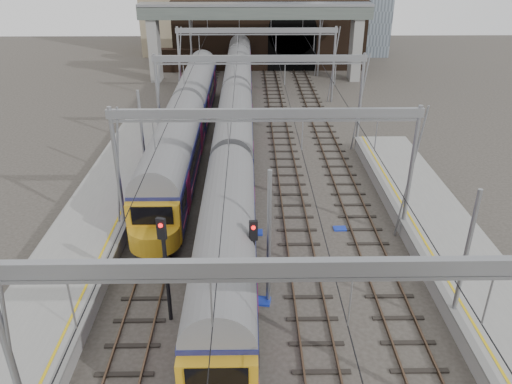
{
  "coord_description": "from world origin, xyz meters",
  "views": [
    {
      "loc": [
        -0.89,
        -17.4,
        15.64
      ],
      "look_at": [
        -0.49,
        9.1,
        2.4
      ],
      "focal_mm": 35.0,
      "sensor_mm": 36.0,
      "label": 1
    }
  ],
  "objects_px": {
    "train_main": "(237,102)",
    "signal_near_left": "(165,259)",
    "signal_near_centre": "(253,257)",
    "train_second": "(188,118)"
  },
  "relations": [
    {
      "from": "train_main",
      "to": "train_second",
      "type": "relative_size",
      "value": 1.92
    },
    {
      "from": "train_main",
      "to": "signal_near_left",
      "type": "distance_m",
      "value": 26.87
    },
    {
      "from": "train_main",
      "to": "signal_near_centre",
      "type": "xyz_separation_m",
      "value": [
        1.28,
        -26.42,
        0.7
      ]
    },
    {
      "from": "train_second",
      "to": "signal_near_left",
      "type": "height_order",
      "value": "signal_near_left"
    },
    {
      "from": "train_main",
      "to": "train_second",
      "type": "height_order",
      "value": "train_second"
    },
    {
      "from": "signal_near_left",
      "to": "train_main",
      "type": "bearing_deg",
      "value": 101.25
    },
    {
      "from": "train_main",
      "to": "signal_near_centre",
      "type": "height_order",
      "value": "signal_near_centre"
    },
    {
      "from": "train_main",
      "to": "signal_near_left",
      "type": "xyz_separation_m",
      "value": [
        -2.57,
        -26.73,
        0.89
      ]
    },
    {
      "from": "train_main",
      "to": "signal_near_left",
      "type": "height_order",
      "value": "signal_near_left"
    },
    {
      "from": "train_second",
      "to": "signal_near_left",
      "type": "xyz_separation_m",
      "value": [
        1.43,
        -21.99,
        0.82
      ]
    }
  ]
}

